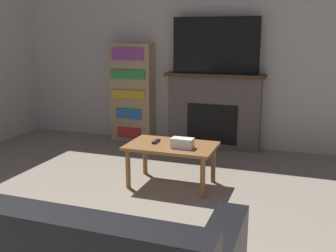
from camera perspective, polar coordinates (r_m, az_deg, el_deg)
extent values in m
cube|color=beige|center=(5.54, 5.48, 11.11)|extent=(6.67, 0.06, 2.70)
cube|color=#605651|center=(5.46, 6.69, 1.99)|extent=(1.26, 0.22, 0.99)
cube|color=black|center=(5.38, 6.38, 0.28)|extent=(0.69, 0.01, 0.54)
cube|color=#4C331E|center=(5.36, 6.79, 7.34)|extent=(1.36, 0.28, 0.04)
cube|color=black|center=(5.34, 6.90, 11.52)|extent=(1.17, 0.03, 0.74)
cube|color=black|center=(5.33, 6.87, 11.52)|extent=(1.13, 0.01, 0.71)
cube|color=brown|center=(4.04, 0.52, -2.92)|extent=(0.90, 0.57, 0.03)
cylinder|color=brown|center=(4.05, -5.83, -6.20)|extent=(0.05, 0.05, 0.41)
cylinder|color=brown|center=(3.79, 5.05, -7.51)|extent=(0.05, 0.05, 0.41)
cylinder|color=brown|center=(4.44, -3.34, -4.41)|extent=(0.05, 0.05, 0.41)
cylinder|color=brown|center=(4.21, 6.60, -5.46)|extent=(0.05, 0.05, 0.41)
cube|color=white|center=(3.91, 2.09, -2.48)|extent=(0.22, 0.12, 0.10)
cube|color=black|center=(4.11, -1.74, -2.26)|extent=(0.04, 0.15, 0.02)
cube|color=tan|center=(5.79, -5.18, 4.81)|extent=(0.63, 0.26, 1.42)
cube|color=red|center=(5.77, -5.66, -0.96)|extent=(0.36, 0.03, 0.15)
cube|color=#2D70B7|center=(5.71, -5.73, 1.80)|extent=(0.39, 0.03, 0.14)
cube|color=gold|center=(5.66, -5.79, 4.61)|extent=(0.51, 0.03, 0.12)
cube|color=green|center=(5.63, -5.86, 7.46)|extent=(0.52, 0.03, 0.12)
cube|color=purple|center=(5.61, -5.92, 10.34)|extent=(0.48, 0.03, 0.16)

